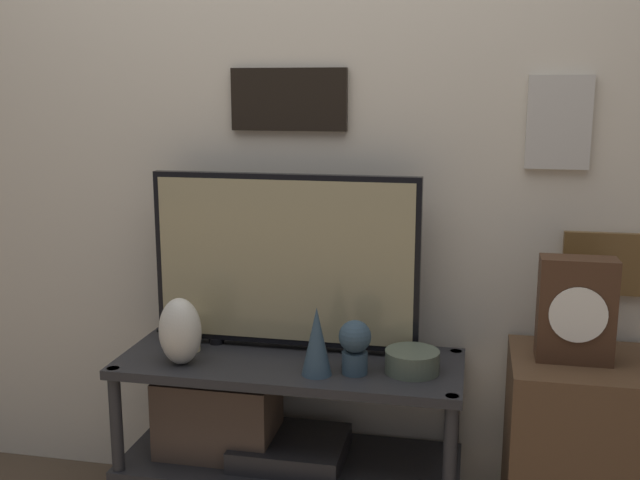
{
  "coord_description": "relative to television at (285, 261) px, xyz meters",
  "views": [
    {
      "loc": [
        0.56,
        -1.96,
        1.44
      ],
      "look_at": [
        0.1,
        0.26,
        0.98
      ],
      "focal_mm": 42.0,
      "sensor_mm": 36.0,
      "label": 1
    }
  ],
  "objects": [
    {
      "name": "side_table",
      "position": [
        0.94,
        -0.08,
        -0.56
      ],
      "size": [
        0.43,
        0.4,
        0.64
      ],
      "color": "#513823",
      "rests_on": "ground_plane"
    },
    {
      "name": "wall_back",
      "position": [
        0.05,
        0.17,
        0.47
      ],
      "size": [
        6.4,
        0.08,
        2.7
      ],
      "color": "beige",
      "rests_on": "ground_plane"
    },
    {
      "name": "mantel_clock",
      "position": [
        0.91,
        -0.09,
        -0.09
      ],
      "size": [
        0.22,
        0.11,
        0.31
      ],
      "color": "#422819",
      "rests_on": "side_table"
    },
    {
      "name": "candle_jar",
      "position": [
        -0.31,
        -0.08,
        -0.25
      ],
      "size": [
        0.07,
        0.07,
        0.1
      ],
      "color": "beige",
      "rests_on": "media_console"
    },
    {
      "name": "television",
      "position": [
        0.0,
        0.0,
        0.0
      ],
      "size": [
        0.89,
        0.05,
        0.59
      ],
      "color": "black",
      "rests_on": "media_console"
    },
    {
      "name": "decorative_bust",
      "position": [
        0.26,
        -0.17,
        -0.21
      ],
      "size": [
        0.1,
        0.1,
        0.17
      ],
      "color": "#2D4251",
      "rests_on": "media_console"
    },
    {
      "name": "media_console",
      "position": [
        -0.05,
        -0.1,
        -0.52
      ],
      "size": [
        1.1,
        0.44,
        0.58
      ],
      "color": "#232326",
      "rests_on": "ground_plane"
    },
    {
      "name": "vase_urn_stoneware",
      "position": [
        -0.29,
        -0.2,
        -0.2
      ],
      "size": [
        0.14,
        0.12,
        0.21
      ],
      "color": "beige",
      "rests_on": "media_console"
    },
    {
      "name": "vase_slim_bronze",
      "position": [
        0.15,
        -0.2,
        -0.2
      ],
      "size": [
        0.09,
        0.09,
        0.21
      ],
      "color": "#2D4251",
      "rests_on": "media_console"
    },
    {
      "name": "vase_wide_bowl",
      "position": [
        0.43,
        -0.12,
        -0.27
      ],
      "size": [
        0.17,
        0.17,
        0.07
      ],
      "color": "#4C5647",
      "rests_on": "media_console"
    }
  ]
}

